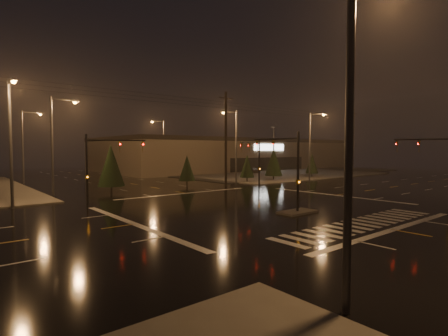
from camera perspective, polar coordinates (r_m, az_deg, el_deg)
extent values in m
plane|color=black|center=(29.17, 5.74, -6.22)|extent=(140.00, 140.00, 0.00)
cube|color=#47443F|center=(71.37, 5.74, -0.71)|extent=(36.00, 36.00, 0.12)
cube|color=#47443F|center=(26.52, 11.91, -7.03)|extent=(3.00, 1.60, 0.15)
cube|color=beige|center=(23.78, 21.44, -8.51)|extent=(15.00, 2.60, 0.01)
cube|color=beige|center=(22.90, 25.86, -9.05)|extent=(16.00, 0.50, 0.01)
cube|color=beige|center=(37.67, -6.20, -4.12)|extent=(16.00, 0.50, 0.01)
cube|color=black|center=(73.66, 9.60, -0.64)|extent=(50.00, 24.00, 0.08)
cube|color=#705D50|center=(86.43, 0.59, 2.23)|extent=(60.00, 28.00, 7.00)
cube|color=black|center=(86.44, 0.59, 4.42)|extent=(60.20, 28.20, 0.80)
cube|color=white|center=(76.13, 7.42, 3.38)|extent=(9.00, 0.20, 1.40)
cube|color=black|center=(76.23, 7.37, 0.67)|extent=(22.00, 0.15, 2.80)
cylinder|color=black|center=(26.17, 11.98, -0.71)|extent=(0.18, 0.18, 6.00)
cylinder|color=black|center=(27.60, 8.38, 4.70)|extent=(0.12, 4.50, 0.12)
imported|color=#594707|center=(29.00, 5.41, 4.54)|extent=(0.16, 0.20, 1.00)
cube|color=#594707|center=(26.23, 11.96, -2.24)|extent=(0.25, 0.18, 0.35)
cylinder|color=black|center=(43.67, 5.76, 0.80)|extent=(0.18, 0.18, 6.00)
cylinder|color=black|center=(41.40, 4.32, 4.15)|extent=(4.74, 1.82, 0.12)
imported|color=#594707|center=(39.40, 2.86, 4.14)|extent=(0.24, 0.22, 1.00)
cube|color=#594707|center=(43.71, 5.76, -0.12)|extent=(0.25, 0.18, 0.35)
cylinder|color=black|center=(32.43, -21.48, -0.15)|extent=(0.18, 0.18, 6.00)
cylinder|color=black|center=(32.40, -17.13, 4.34)|extent=(4.74, 1.82, 0.12)
imported|color=#594707|center=(32.56, -13.16, 4.30)|extent=(0.24, 0.22, 1.00)
cube|color=#594707|center=(32.47, -21.45, -1.38)|extent=(0.25, 0.18, 0.35)
cylinder|color=black|center=(32.40, 29.59, 4.09)|extent=(1.48, 3.80, 0.12)
imported|color=#594707|center=(32.49, 26.40, 4.07)|extent=(0.22, 0.24, 1.00)
cylinder|color=#38383A|center=(10.37, 19.74, 4.68)|extent=(0.24, 0.24, 10.00)
cylinder|color=#38383A|center=(39.36, -26.27, 3.18)|extent=(0.24, 0.24, 10.00)
cylinder|color=#38383A|center=(39.98, -24.73, 10.11)|extent=(2.40, 0.14, 0.14)
cube|color=#38383A|center=(40.26, -23.19, 10.02)|extent=(0.70, 0.30, 0.18)
sphere|color=orange|center=(40.25, -23.19, 9.83)|extent=(0.32, 0.32, 0.32)
cylinder|color=#38383A|center=(55.07, -30.03, 2.95)|extent=(0.24, 0.24, 10.00)
cylinder|color=#38383A|center=(55.51, -28.93, 7.94)|extent=(2.40, 0.14, 0.14)
cube|color=#38383A|center=(55.71, -27.80, 7.89)|extent=(0.70, 0.30, 0.18)
sphere|color=orange|center=(55.70, -27.80, 7.76)|extent=(0.32, 0.32, 0.32)
cylinder|color=#38383A|center=(48.34, 1.99, 3.40)|extent=(0.24, 0.24, 10.00)
cylinder|color=#38383A|center=(47.84, 0.91, 9.16)|extent=(2.40, 0.14, 0.14)
cube|color=#38383A|center=(47.13, -0.13, 9.19)|extent=(0.70, 0.30, 0.18)
sphere|color=orange|center=(47.12, -0.13, 9.04)|extent=(0.32, 0.32, 0.32)
cylinder|color=#38383A|center=(64.74, -9.78, 3.25)|extent=(0.24, 0.24, 10.00)
cylinder|color=#38383A|center=(64.36, -10.76, 7.52)|extent=(2.40, 0.14, 0.14)
cube|color=#38383A|center=(63.84, -11.63, 7.51)|extent=(0.70, 0.30, 0.18)
sphere|color=orange|center=(63.83, -11.63, 7.39)|extent=(0.32, 0.32, 0.32)
cylinder|color=#38383A|center=(32.15, -31.49, 3.16)|extent=(0.24, 0.24, 10.00)
cylinder|color=#38383A|center=(31.38, -31.43, 11.98)|extent=(0.14, 2.40, 0.14)
cube|color=#38383A|center=(30.30, -31.14, 12.23)|extent=(0.30, 0.70, 0.18)
sphere|color=orange|center=(30.28, -31.13, 11.99)|extent=(0.32, 0.32, 0.32)
cylinder|color=#38383A|center=(53.01, 13.84, 3.28)|extent=(0.24, 0.24, 10.00)
cylinder|color=#38383A|center=(52.55, 14.96, 8.51)|extent=(0.14, 2.40, 0.14)
cube|color=#38383A|center=(51.91, 15.96, 8.51)|extent=(0.30, 0.70, 0.18)
sphere|color=orange|center=(51.90, 15.95, 8.36)|extent=(0.32, 0.32, 0.32)
cylinder|color=black|center=(44.57, 0.30, 4.72)|extent=(0.32, 0.32, 12.00)
cube|color=black|center=(45.03, 0.30, 11.35)|extent=(2.20, 0.12, 0.12)
cylinder|color=black|center=(67.74, 20.31, 3.94)|extent=(0.32, 0.32, 12.00)
cube|color=black|center=(68.04, 20.39, 8.32)|extent=(2.20, 0.12, 0.12)
cylinder|color=black|center=(50.45, 3.79, -1.91)|extent=(0.18, 0.18, 0.70)
cone|color=black|center=(50.32, 3.80, 0.33)|extent=(2.08, 2.08, 3.25)
cylinder|color=black|center=(53.88, 8.09, -1.62)|extent=(0.18, 0.18, 0.70)
cone|color=black|center=(53.74, 8.11, 1.00)|extent=(2.71, 2.71, 4.23)
cylinder|color=black|center=(60.79, 14.15, -1.16)|extent=(0.18, 0.18, 0.70)
cone|color=black|center=(60.68, 14.17, 0.71)|extent=(2.10, 2.10, 3.28)
cylinder|color=black|center=(40.18, -17.91, -3.31)|extent=(0.18, 0.18, 0.70)
cone|color=black|center=(39.98, -17.97, 0.40)|extent=(2.89, 2.89, 4.51)
cylinder|color=black|center=(45.17, -6.05, -2.50)|extent=(0.18, 0.18, 0.70)
cone|color=black|center=(45.02, -6.06, 0.01)|extent=(2.09, 2.09, 3.27)
imported|color=black|center=(69.53, 4.53, -0.29)|extent=(1.82, 4.09, 1.37)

